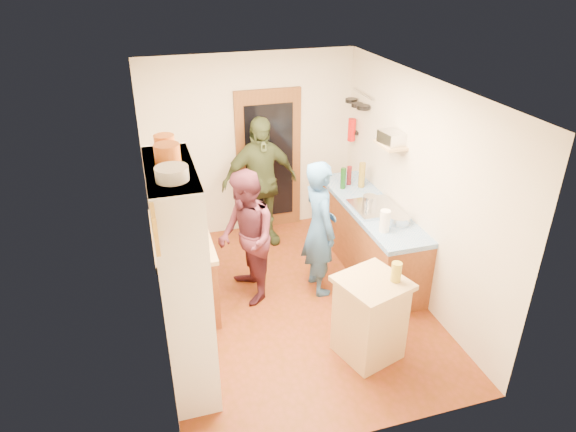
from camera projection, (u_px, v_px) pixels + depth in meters
name	position (u px, v px, depth m)	size (l,w,h in m)	color
floor	(292.00, 302.00, 6.19)	(3.00, 4.00, 0.02)	maroon
ceiling	(293.00, 84.00, 4.99)	(3.00, 4.00, 0.02)	silver
wall_back	(251.00, 146.00, 7.30)	(3.00, 0.02, 2.60)	beige
wall_front	(371.00, 317.00, 3.88)	(3.00, 0.02, 2.60)	beige
wall_left	(151.00, 224.00, 5.20)	(0.02, 4.00, 2.60)	beige
wall_right	(416.00, 189.00, 5.98)	(0.02, 4.00, 2.60)	beige
door_frame	(269.00, 161.00, 7.45)	(0.95, 0.06, 2.10)	brown
door_glass	(269.00, 162.00, 7.42)	(0.70, 0.02, 1.70)	black
hutch_body	(182.00, 280.00, 4.67)	(0.40, 1.20, 2.20)	white
hutch_top_shelf	(170.00, 170.00, 4.17)	(0.40, 1.14, 0.04)	white
plate_stack	(172.00, 174.00, 3.91)	(0.26, 0.26, 0.11)	white
orange_pot_a	(167.00, 154.00, 4.19)	(0.21, 0.21, 0.17)	orange
orange_pot_b	(165.00, 144.00, 4.43)	(0.18, 0.18, 0.16)	orange
left_counter_base	(184.00, 268.00, 6.07)	(0.60, 1.40, 0.85)	brown
left_counter_top	(181.00, 235.00, 5.86)	(0.64, 1.44, 0.05)	tan
toaster	(188.00, 243.00, 5.46)	(0.27, 0.18, 0.20)	white
kettle	(176.00, 233.00, 5.66)	(0.18, 0.18, 0.20)	white
orange_bowl	(186.00, 225.00, 5.94)	(0.20, 0.20, 0.09)	orange
chopping_board	(177.00, 209.00, 6.37)	(0.30, 0.22, 0.03)	tan
right_counter_base	(368.00, 238.00, 6.73)	(0.60, 2.20, 0.84)	brown
right_counter_top	(371.00, 207.00, 6.52)	(0.62, 2.22, 0.06)	#054BA9
hob	(375.00, 208.00, 6.39)	(0.55, 0.58, 0.04)	silver
pot_on_hob	(370.00, 200.00, 6.40)	(0.18, 0.18, 0.12)	silver
bottle_a	(343.00, 178.00, 6.90)	(0.07, 0.07, 0.29)	#143F14
bottle_b	(349.00, 175.00, 7.02)	(0.07, 0.07, 0.26)	#591419
bottle_c	(362.00, 175.00, 6.93)	(0.09, 0.09, 0.35)	olive
paper_towel	(385.00, 221.00, 5.84)	(0.12, 0.12, 0.26)	white
mixing_bowl	(399.00, 220.00, 6.04)	(0.26, 0.26, 0.10)	silver
island_base	(369.00, 320.00, 5.21)	(0.55, 0.55, 0.86)	tan
island_top	(373.00, 283.00, 5.00)	(0.62, 0.62, 0.05)	tan
cutting_board	(366.00, 281.00, 5.01)	(0.35, 0.28, 0.02)	white
oil_jar	(396.00, 272.00, 4.94)	(0.10, 0.10, 0.20)	#AD9E2D
pan_rail	(363.00, 94.00, 6.92)	(0.02, 0.02, 0.65)	silver
pan_hang_a	(363.00, 107.00, 6.81)	(0.18, 0.18, 0.05)	black
pan_hang_b	(357.00, 105.00, 6.99)	(0.16, 0.16, 0.05)	black
pan_hang_c	(351.00, 101.00, 7.16)	(0.17, 0.17, 0.05)	black
wall_shelf	(391.00, 145.00, 6.14)	(0.26, 0.42, 0.03)	tan
radio	(391.00, 138.00, 6.10)	(0.22, 0.30, 0.15)	silver
ext_bracket	(355.00, 133.00, 7.34)	(0.06, 0.10, 0.04)	black
fire_extinguisher	(352.00, 130.00, 7.31)	(0.11, 0.11, 0.32)	red
picture_frame	(155.00, 229.00, 3.55)	(0.03, 0.25, 0.30)	gold
person_hob	(323.00, 229.00, 6.06)	(0.62, 0.40, 1.69)	#2E5A94
person_left	(248.00, 236.00, 5.97)	(0.79, 0.62, 1.63)	#4B1F2C
person_back	(261.00, 183.00, 7.06)	(1.09, 0.45, 1.86)	#313C20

